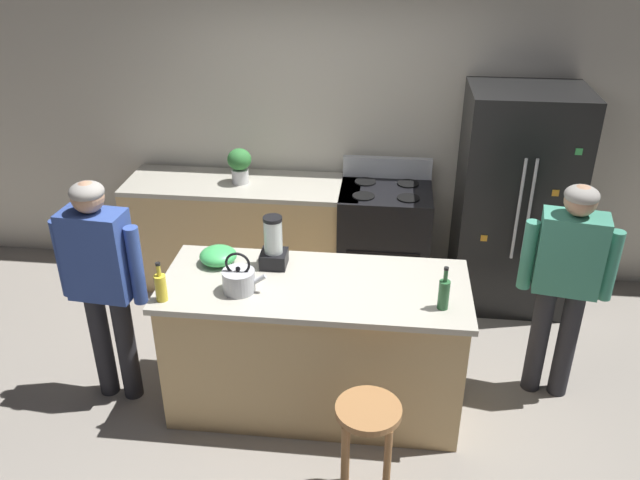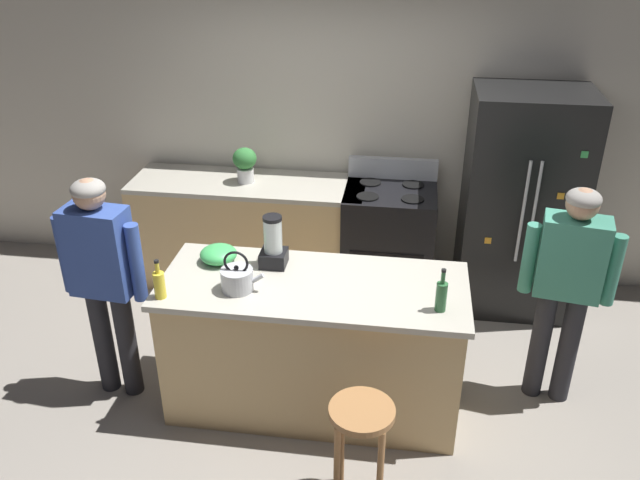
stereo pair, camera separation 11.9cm
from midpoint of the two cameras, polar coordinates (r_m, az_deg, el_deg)
ground_plane at (r=4.67m, az=0.22°, el=-13.84°), size 14.00×14.00×0.00m
back_wall at (r=5.71m, az=2.99°, el=9.85°), size 8.00×0.10×2.70m
kitchen_island at (r=4.37m, az=0.23°, el=-9.12°), size 1.94×0.81×0.96m
back_counter_run at (r=5.80m, az=-5.50°, el=0.71°), size 2.00×0.64×0.96m
refrigerator at (r=5.51m, az=17.68°, el=3.02°), size 0.90×0.73×1.84m
stove_range at (r=5.63m, az=6.57°, el=-0.10°), size 0.76×0.65×1.14m
person_by_island_left at (r=4.41m, az=-17.72°, el=-2.57°), size 0.60×0.25×1.61m
person_by_sink_right at (r=4.48m, az=21.52°, el=-3.11°), size 0.60×0.29×1.57m
bar_stool at (r=3.70m, az=4.57°, el=-16.24°), size 0.36×0.36×0.69m
potted_plant at (r=5.54m, az=-5.96°, el=6.73°), size 0.20×0.20×0.30m
blender_appliance at (r=4.23m, az=-3.30°, el=-0.42°), size 0.17×0.17×0.35m
bottle_soda at (r=4.01m, az=-13.02°, el=-3.76°), size 0.07×0.07×0.26m
bottle_olive_oil at (r=3.87m, az=11.42°, el=-4.77°), size 0.07×0.07×0.28m
mixing_bowl at (r=4.35m, az=-8.08°, el=-1.24°), size 0.25×0.25×0.11m
tea_kettle at (r=4.02m, az=-6.39°, el=-3.37°), size 0.28×0.20×0.27m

